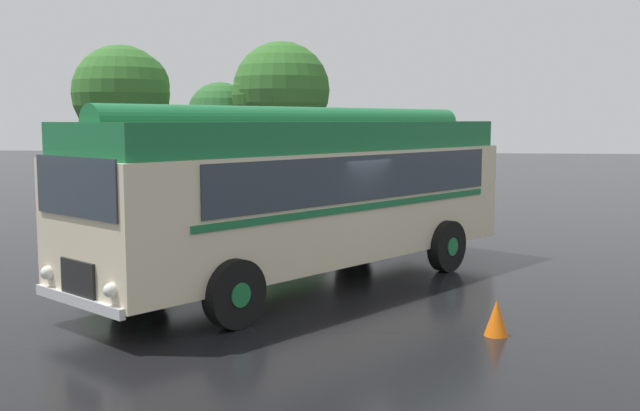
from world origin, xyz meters
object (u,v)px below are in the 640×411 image
car_mid_left (338,183)px  traffic_cone (496,318)px  car_near_left (254,184)px  car_mid_right (405,184)px  vintage_bus (310,189)px  box_van (196,169)px

car_mid_left → traffic_cone: bearing=-76.0°
car_near_left → car_mid_right: 5.67m
vintage_bus → traffic_cone: bearing=-43.8°
traffic_cone → car_mid_left: bearing=104.0°
car_near_left → vintage_bus: bearing=-73.1°
car_near_left → car_mid_left: 3.16m
vintage_bus → car_mid_left: size_ratio=2.19×
car_near_left → traffic_cone: (7.30, -16.35, -0.57)m
car_mid_right → box_van: box_van is taller
car_mid_left → box_van: box_van is taller
vintage_bus → box_van: (-6.37, 13.49, -0.53)m
car_mid_left → box_van: bearing=-178.1°
traffic_cone → car_near_left: bearing=114.1°
car_mid_left → box_van: 5.51m
car_mid_right → traffic_cone: car_mid_right is taller
vintage_bus → car_mid_right: vintage_bus is taller
car_near_left → box_van: (-2.36, 0.30, 0.52)m
vintage_bus → car_mid_right: 13.66m
car_mid_left → car_mid_right: same height
vintage_bus → car_mid_left: 13.74m
box_van → car_mid_right: bearing=0.2°
box_van → car_near_left: bearing=-7.3°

